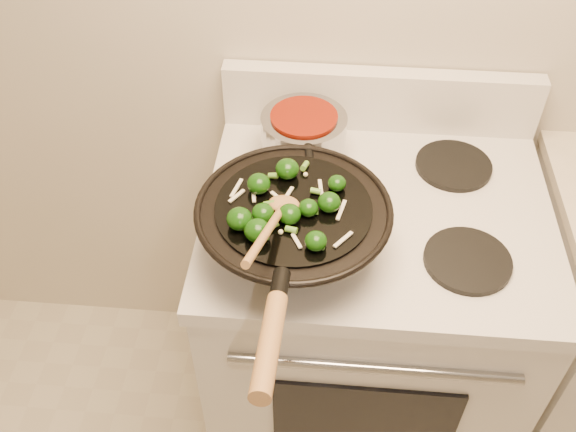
{
  "coord_description": "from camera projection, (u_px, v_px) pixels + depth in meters",
  "views": [
    {
      "loc": [
        -0.33,
        0.13,
        1.93
      ],
      "look_at": [
        -0.4,
        1.02,
        1.03
      ],
      "focal_mm": 40.0,
      "sensor_mm": 36.0,
      "label": 1
    }
  ],
  "objects": [
    {
      "name": "stove",
      "position": [
        362.0,
        323.0,
        1.76
      ],
      "size": [
        0.78,
        0.67,
        1.08
      ],
      "color": "silver",
      "rests_on": "ground"
    },
    {
      "name": "wok",
      "position": [
        293.0,
        227.0,
        1.28
      ],
      "size": [
        0.39,
        0.65,
        0.2
      ],
      "color": "black",
      "rests_on": "stove"
    },
    {
      "name": "stirfry",
      "position": [
        283.0,
        206.0,
        1.23
      ],
      "size": [
        0.25,
        0.25,
        0.04
      ],
      "color": "#103808",
      "rests_on": "wok"
    },
    {
      "name": "wooden_spoon",
      "position": [
        274.0,
        220.0,
        1.17
      ],
      "size": [
        0.08,
        0.28,
        0.12
      ],
      "color": "olive",
      "rests_on": "wok"
    },
    {
      "name": "saucepan",
      "position": [
        304.0,
        136.0,
        1.5
      ],
      "size": [
        0.2,
        0.32,
        0.12
      ],
      "color": "#94969D",
      "rests_on": "stove"
    }
  ]
}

